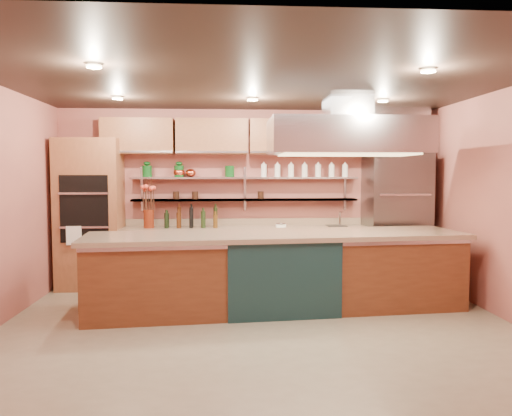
{
  "coord_description": "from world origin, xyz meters",
  "views": [
    {
      "loc": [
        -0.4,
        -5.62,
        1.78
      ],
      "look_at": [
        0.03,
        1.0,
        1.31
      ],
      "focal_mm": 35.0,
      "sensor_mm": 36.0,
      "label": 1
    }
  ],
  "objects": [
    {
      "name": "floor",
      "position": [
        0.0,
        0.0,
        -0.01
      ],
      "size": [
        6.0,
        5.0,
        0.02
      ],
      "primitive_type": "cube",
      "color": "gray",
      "rests_on": "ground"
    },
    {
      "name": "ceiling",
      "position": [
        0.0,
        0.0,
        2.8
      ],
      "size": [
        6.0,
        5.0,
        0.02
      ],
      "primitive_type": "cube",
      "color": "black",
      "rests_on": "wall_back"
    },
    {
      "name": "wall_back",
      "position": [
        0.0,
        2.5,
        1.4
      ],
      "size": [
        6.0,
        0.04,
        2.8
      ],
      "primitive_type": "cube",
      "color": "#AF5E52",
      "rests_on": "floor"
    },
    {
      "name": "wall_front",
      "position": [
        0.0,
        -2.5,
        1.4
      ],
      "size": [
        6.0,
        0.04,
        2.8
      ],
      "primitive_type": "cube",
      "color": "#AF5E52",
      "rests_on": "floor"
    },
    {
      "name": "oven_stack",
      "position": [
        -2.45,
        2.18,
        1.15
      ],
      "size": [
        0.95,
        0.64,
        2.3
      ],
      "primitive_type": "cube",
      "color": "#945735",
      "rests_on": "floor"
    },
    {
      "name": "refrigerator",
      "position": [
        2.35,
        2.14,
        1.05
      ],
      "size": [
        0.95,
        0.72,
        2.1
      ],
      "primitive_type": "cube",
      "color": "slate",
      "rests_on": "floor"
    },
    {
      "name": "back_counter",
      "position": [
        -0.05,
        2.2,
        0.47
      ],
      "size": [
        3.84,
        0.64,
        0.93
      ],
      "primitive_type": "cube",
      "color": "#A28061",
      "rests_on": "floor"
    },
    {
      "name": "wall_shelf_lower",
      "position": [
        -0.05,
        2.37,
        1.35
      ],
      "size": [
        3.6,
        0.26,
        0.03
      ],
      "primitive_type": "cube",
      "color": "#B2B3B9",
      "rests_on": "wall_back"
    },
    {
      "name": "wall_shelf_upper",
      "position": [
        -0.05,
        2.37,
        1.7
      ],
      "size": [
        3.6,
        0.26,
        0.03
      ],
      "primitive_type": "cube",
      "color": "#B2B3B9",
      "rests_on": "wall_back"
    },
    {
      "name": "upper_cabinets",
      "position": [
        0.0,
        2.32,
        2.35
      ],
      "size": [
        4.6,
        0.36,
        0.55
      ],
      "primitive_type": "cube",
      "color": "#945735",
      "rests_on": "wall_back"
    },
    {
      "name": "range_hood",
      "position": [
        1.2,
        0.77,
        2.25
      ],
      "size": [
        2.0,
        1.0,
        0.45
      ],
      "primitive_type": "cube",
      "color": "#B2B3B9",
      "rests_on": "ceiling"
    },
    {
      "name": "ceiling_downlights",
      "position": [
        0.0,
        0.2,
        2.77
      ],
      "size": [
        4.0,
        2.8,
        0.02
      ],
      "primitive_type": "cube",
      "color": "#FFE5A5",
      "rests_on": "ceiling"
    },
    {
      "name": "island",
      "position": [
        0.3,
        0.77,
        0.5
      ],
      "size": [
        4.87,
        1.47,
        1.0
      ],
      "primitive_type": "cube",
      "rotation": [
        0.0,
        0.0,
        0.09
      ],
      "color": "brown",
      "rests_on": "floor"
    },
    {
      "name": "flower_vase",
      "position": [
        -1.55,
        2.15,
        1.07
      ],
      "size": [
        0.2,
        0.2,
        0.28
      ],
      "primitive_type": "cylinder",
      "rotation": [
        0.0,
        0.0,
        -0.28
      ],
      "color": "#641F0F",
      "rests_on": "back_counter"
    },
    {
      "name": "oil_bottle_cluster",
      "position": [
        -0.9,
        2.15,
        1.07
      ],
      "size": [
        0.9,
        0.41,
        0.28
      ],
      "primitive_type": "cube",
      "rotation": [
        0.0,
        0.0,
        0.19
      ],
      "color": "black",
      "rests_on": "back_counter"
    },
    {
      "name": "kitchen_scale",
      "position": [
        0.5,
        2.15,
        0.97
      ],
      "size": [
        0.18,
        0.16,
        0.09
      ],
      "primitive_type": "cube",
      "rotation": [
        0.0,
        0.0,
        -0.38
      ],
      "color": "white",
      "rests_on": "back_counter"
    },
    {
      "name": "bar_faucet",
      "position": [
        1.47,
        2.25,
        1.04
      ],
      "size": [
        0.04,
        0.04,
        0.23
      ],
      "primitive_type": "cylinder",
      "rotation": [
        0.0,
        0.0,
        -0.31
      ],
      "color": "silver",
      "rests_on": "back_counter"
    },
    {
      "name": "copper_kettle",
      "position": [
        -0.92,
        2.37,
        1.78
      ],
      "size": [
        0.19,
        0.19,
        0.13
      ],
      "primitive_type": "ellipsoid",
      "rotation": [
        0.0,
        0.0,
        -0.14
      ],
      "color": "#C74E2E",
      "rests_on": "wall_shelf_upper"
    },
    {
      "name": "green_canister",
      "position": [
        -0.3,
        2.37,
        1.8
      ],
      "size": [
        0.19,
        0.19,
        0.18
      ],
      "primitive_type": "cylinder",
      "rotation": [
        0.0,
        0.0,
        0.38
      ],
      "color": "#0E4214",
      "rests_on": "wall_shelf_upper"
    }
  ]
}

